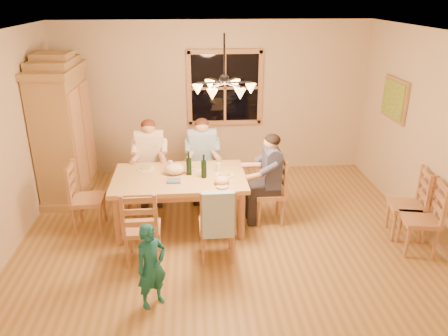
{
  "coord_description": "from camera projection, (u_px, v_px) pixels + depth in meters",
  "views": [
    {
      "loc": [
        -0.4,
        -5.17,
        3.15
      ],
      "look_at": [
        0.0,
        0.1,
        0.99
      ],
      "focal_mm": 35.0,
      "sensor_mm": 36.0,
      "label": 1
    }
  ],
  "objects": [
    {
      "name": "floor",
      "position": [
        224.0,
        237.0,
        5.99
      ],
      "size": [
        5.5,
        5.5,
        0.0
      ],
      "primitive_type": "plane",
      "color": "olive",
      "rests_on": "ground"
    },
    {
      "name": "ceiling",
      "position": [
        224.0,
        33.0,
        4.97
      ],
      "size": [
        5.5,
        5.0,
        0.02
      ],
      "primitive_type": "cube",
      "color": "white",
      "rests_on": "wall_back"
    },
    {
      "name": "wall_back",
      "position": [
        214.0,
        99.0,
        7.79
      ],
      "size": [
        5.5,
        0.02,
        2.7
      ],
      "primitive_type": "cube",
      "color": "#CDB291",
      "rests_on": "floor"
    },
    {
      "name": "wall_right",
      "position": [
        435.0,
        139.0,
        5.68
      ],
      "size": [
        0.02,
        5.0,
        2.7
      ],
      "primitive_type": "cube",
      "color": "#CDB291",
      "rests_on": "floor"
    },
    {
      "name": "window",
      "position": [
        225.0,
        88.0,
        7.7
      ],
      "size": [
        1.3,
        0.06,
        1.3
      ],
      "color": "black",
      "rests_on": "wall_back"
    },
    {
      "name": "painting",
      "position": [
        394.0,
        99.0,
        6.69
      ],
      "size": [
        0.06,
        0.78,
        0.64
      ],
      "color": "olive",
      "rests_on": "wall_right"
    },
    {
      "name": "chandelier",
      "position": [
        224.0,
        87.0,
        5.21
      ],
      "size": [
        0.77,
        0.68,
        0.71
      ],
      "color": "black",
      "rests_on": "ceiling"
    },
    {
      "name": "armoire",
      "position": [
        64.0,
        133.0,
        6.9
      ],
      "size": [
        0.66,
        1.4,
        2.3
      ],
      "color": "olive",
      "rests_on": "floor"
    },
    {
      "name": "dining_table",
      "position": [
        180.0,
        183.0,
        6.08
      ],
      "size": [
        1.85,
        1.15,
        0.76
      ],
      "rotation": [
        0.0,
        0.0,
        0.01
      ],
      "color": "tan",
      "rests_on": "floor"
    },
    {
      "name": "chair_far_left",
      "position": [
        152.0,
        182.0,
        6.98
      ],
      "size": [
        0.45,
        0.43,
        0.99
      ],
      "rotation": [
        0.0,
        0.0,
        3.15
      ],
      "color": "#A27047",
      "rests_on": "floor"
    },
    {
      "name": "chair_far_right",
      "position": [
        203.0,
        180.0,
        7.05
      ],
      "size": [
        0.45,
        0.43,
        0.99
      ],
      "rotation": [
        0.0,
        0.0,
        3.15
      ],
      "color": "#A27047",
      "rests_on": "floor"
    },
    {
      "name": "chair_near_left",
      "position": [
        143.0,
        239.0,
        5.38
      ],
      "size": [
        0.45,
        0.43,
        0.99
      ],
      "rotation": [
        0.0,
        0.0,
        0.01
      ],
      "color": "#A27047",
      "rests_on": "floor"
    },
    {
      "name": "chair_near_right",
      "position": [
        217.0,
        236.0,
        5.45
      ],
      "size": [
        0.45,
        0.43,
        0.99
      ],
      "rotation": [
        0.0,
        0.0,
        0.01
      ],
      "color": "#A27047",
      "rests_on": "floor"
    },
    {
      "name": "chair_end_left",
      "position": [
        89.0,
        209.0,
        6.11
      ],
      "size": [
        0.43,
        0.45,
        0.99
      ],
      "rotation": [
        0.0,
        0.0,
        -1.56
      ],
      "color": "#A27047",
      "rests_on": "floor"
    },
    {
      "name": "chair_end_right",
      "position": [
        269.0,
        202.0,
        6.32
      ],
      "size": [
        0.43,
        0.45,
        0.99
      ],
      "rotation": [
        0.0,
        0.0,
        1.58
      ],
      "color": "#A27047",
      "rests_on": "floor"
    },
    {
      "name": "adult_woman",
      "position": [
        150.0,
        151.0,
        6.78
      ],
      "size": [
        0.4,
        0.42,
        0.87
      ],
      "rotation": [
        0.0,
        0.0,
        3.15
      ],
      "color": "beige",
      "rests_on": "floor"
    },
    {
      "name": "adult_plaid_man",
      "position": [
        202.0,
        149.0,
        6.84
      ],
      "size": [
        0.4,
        0.42,
        0.87
      ],
      "rotation": [
        0.0,
        0.0,
        3.15
      ],
      "color": "teal",
      "rests_on": "floor"
    },
    {
      "name": "adult_slate_man",
      "position": [
        270.0,
        168.0,
        6.12
      ],
      "size": [
        0.42,
        0.4,
        0.87
      ],
      "rotation": [
        0.0,
        0.0,
        1.58
      ],
      "color": "#3E4463",
      "rests_on": "floor"
    },
    {
      "name": "towel",
      "position": [
        218.0,
        215.0,
        5.13
      ],
      "size": [
        0.38,
        0.1,
        0.58
      ],
      "primitive_type": "cube",
      "rotation": [
        0.0,
        0.0,
        0.01
      ],
      "color": "#A8CCE3",
      "rests_on": "chair_near_right"
    },
    {
      "name": "wine_bottle_a",
      "position": [
        189.0,
        164.0,
        6.04
      ],
      "size": [
        0.08,
        0.08,
        0.33
      ],
      "primitive_type": "cylinder",
      "color": "black",
      "rests_on": "dining_table"
    },
    {
      "name": "wine_bottle_b",
      "position": [
        204.0,
        166.0,
        5.94
      ],
      "size": [
        0.08,
        0.08,
        0.33
      ],
      "primitive_type": "cylinder",
      "color": "black",
      "rests_on": "dining_table"
    },
    {
      "name": "plate_woman",
      "position": [
        145.0,
        168.0,
        6.28
      ],
      "size": [
        0.26,
        0.26,
        0.02
      ],
      "primitive_type": "cylinder",
      "color": "white",
      "rests_on": "dining_table"
    },
    {
      "name": "plate_plaid",
      "position": [
        198.0,
        167.0,
        6.33
      ],
      "size": [
        0.26,
        0.26,
        0.02
      ],
      "primitive_type": "cylinder",
      "color": "white",
      "rests_on": "dining_table"
    },
    {
      "name": "plate_slate",
      "position": [
        225.0,
        175.0,
        6.07
      ],
      "size": [
        0.26,
        0.26,
        0.02
      ],
      "primitive_type": "cylinder",
      "color": "white",
      "rests_on": "dining_table"
    },
    {
      "name": "wine_glass_a",
      "position": [
        171.0,
        166.0,
        6.22
      ],
      "size": [
        0.06,
        0.06,
        0.14
      ],
      "primitive_type": "cylinder",
      "color": "silver",
      "rests_on": "dining_table"
    },
    {
      "name": "wine_glass_b",
      "position": [
        218.0,
        167.0,
        6.16
      ],
      "size": [
        0.06,
        0.06,
        0.14
      ],
      "primitive_type": "cylinder",
      "color": "silver",
      "rests_on": "dining_table"
    },
    {
      "name": "cap",
      "position": [
        222.0,
        180.0,
        5.78
      ],
      "size": [
        0.2,
        0.2,
        0.11
      ],
      "primitive_type": "ellipsoid",
      "color": "beige",
      "rests_on": "dining_table"
    },
    {
      "name": "napkin",
      "position": [
        174.0,
        181.0,
        5.85
      ],
      "size": [
        0.18,
        0.14,
        0.03
      ],
      "primitive_type": "cube",
      "rotation": [
        0.0,
        0.0,
        0.01
      ],
      "color": "slate",
      "rests_on": "dining_table"
    },
    {
      "name": "cloth_bundle",
      "position": [
        175.0,
        169.0,
        6.08
      ],
      "size": [
        0.28,
        0.22,
        0.15
      ],
      "primitive_type": "ellipsoid",
      "color": "beige",
      "rests_on": "dining_table"
    },
    {
      "name": "child",
      "position": [
        151.0,
        266.0,
        4.55
      ],
      "size": [
        0.42,
        0.39,
        0.96
      ],
      "primitive_type": "imported",
      "rotation": [
        0.0,
        0.0,
        0.62
      ],
      "color": "#176369",
      "rests_on": "floor"
    },
    {
      "name": "chair_spare_front",
      "position": [
        418.0,
        230.0,
        5.59
      ],
      "size": [
        0.49,
        0.51,
        0.99
      ],
      "rotation": [
        0.0,
        0.0,
        1.4
      ],
      "color": "#A27047",
      "rests_on": "floor"
    },
    {
      "name": "chair_spare_back",
      "position": [
        404.0,
        216.0,
        5.93
      ],
      "size": [
        0.5,
        0.52,
        0.99
      ],
      "rotation": [
        0.0,
        0.0,
        1.37
      ],
      "color": "#A27047",
      "rests_on": "floor"
    }
  ]
}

